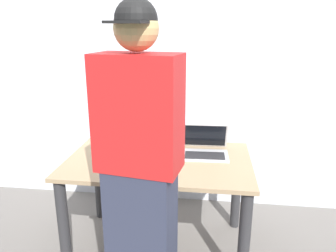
{
  "coord_description": "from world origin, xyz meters",
  "views": [
    {
      "loc": [
        0.35,
        -2.18,
        1.66
      ],
      "look_at": [
        0.07,
        0.0,
        0.99
      ],
      "focal_mm": 35.31,
      "sensor_mm": 36.0,
      "label": 1
    }
  ],
  "objects_px": {
    "beer_bottle_dark": "(124,146)",
    "person_figure": "(141,174)",
    "laptop": "(205,148)",
    "beer_bottle_green": "(144,146)",
    "beer_bottle_brown": "(134,138)"
  },
  "relations": [
    {
      "from": "laptop",
      "to": "beer_bottle_brown",
      "type": "height_order",
      "value": "beer_bottle_brown"
    },
    {
      "from": "beer_bottle_dark",
      "to": "beer_bottle_green",
      "type": "bearing_deg",
      "value": -2.31
    },
    {
      "from": "beer_bottle_brown",
      "to": "beer_bottle_green",
      "type": "bearing_deg",
      "value": -53.89
    },
    {
      "from": "laptop",
      "to": "beer_bottle_green",
      "type": "bearing_deg",
      "value": -153.46
    },
    {
      "from": "beer_bottle_dark",
      "to": "beer_bottle_brown",
      "type": "height_order",
      "value": "beer_bottle_brown"
    },
    {
      "from": "beer_bottle_green",
      "to": "person_figure",
      "type": "height_order",
      "value": "person_figure"
    },
    {
      "from": "beer_bottle_dark",
      "to": "beer_bottle_brown",
      "type": "relative_size",
      "value": 0.95
    },
    {
      "from": "laptop",
      "to": "beer_bottle_green",
      "type": "distance_m",
      "value": 0.47
    },
    {
      "from": "laptop",
      "to": "person_figure",
      "type": "xyz_separation_m",
      "value": [
        -0.32,
        -0.77,
        0.13
      ]
    },
    {
      "from": "person_figure",
      "to": "beer_bottle_brown",
      "type": "bearing_deg",
      "value": 106.18
    },
    {
      "from": "beer_bottle_dark",
      "to": "person_figure",
      "type": "xyz_separation_m",
      "value": [
        0.25,
        -0.57,
        0.07
      ]
    },
    {
      "from": "beer_bottle_green",
      "to": "beer_bottle_dark",
      "type": "bearing_deg",
      "value": 177.69
    },
    {
      "from": "beer_bottle_green",
      "to": "laptop",
      "type": "bearing_deg",
      "value": 26.54
    },
    {
      "from": "beer_bottle_brown",
      "to": "person_figure",
      "type": "bearing_deg",
      "value": -73.82
    },
    {
      "from": "beer_bottle_dark",
      "to": "person_figure",
      "type": "distance_m",
      "value": 0.62
    }
  ]
}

